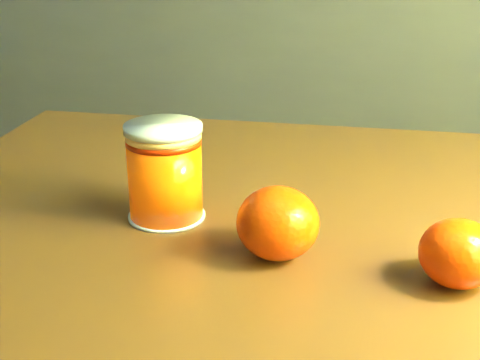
% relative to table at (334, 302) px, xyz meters
% --- Properties ---
extents(kitchen_counter, '(3.15, 0.60, 0.90)m').
position_rel_table_xyz_m(kitchen_counter, '(-0.86, 1.33, -0.14)').
color(kitchen_counter, '#56575C').
rests_on(kitchen_counter, ground).
extents(table, '(1.02, 0.80, 0.68)m').
position_rel_table_xyz_m(table, '(0.00, 0.00, 0.00)').
color(table, brown).
rests_on(table, ground).
extents(juice_glass, '(0.07, 0.07, 0.09)m').
position_rel_table_xyz_m(juice_glass, '(-0.16, -0.05, 0.13)').
color(juice_glass, '#FF5405').
rests_on(juice_glass, table).
extents(orange_front, '(0.09, 0.09, 0.06)m').
position_rel_table_xyz_m(orange_front, '(-0.03, -0.08, 0.12)').
color(orange_front, '#F03E04').
rests_on(orange_front, table).
extents(orange_back, '(0.06, 0.06, 0.05)m').
position_rel_table_xyz_m(orange_back, '(0.11, -0.07, 0.11)').
color(orange_back, '#F03E04').
rests_on(orange_back, table).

